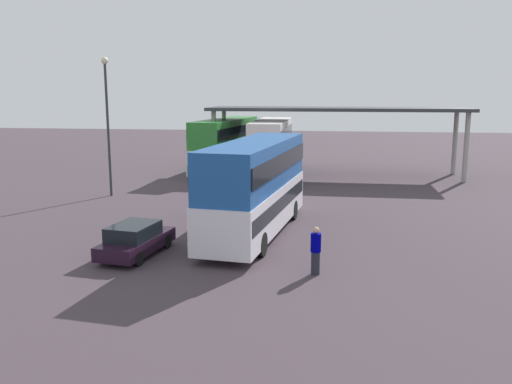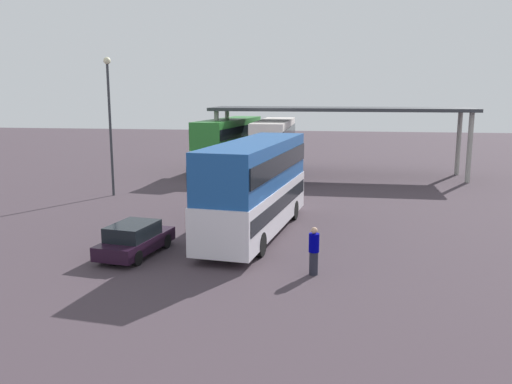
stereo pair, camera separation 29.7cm
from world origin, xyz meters
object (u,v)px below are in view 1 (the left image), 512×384
(parked_hatchback, at_px, (136,240))
(pedestrian_waiting, at_px, (316,251))
(double_decker_near_canopy, at_px, (226,143))
(double_decker_main, at_px, (256,184))
(lamppost_tall, at_px, (107,111))
(double_decker_mid_row, at_px, (271,145))

(parked_hatchback, bearing_deg, pedestrian_waiting, -91.15)
(parked_hatchback, xyz_separation_m, double_decker_near_canopy, (-0.82, 23.40, 1.71))
(double_decker_main, xyz_separation_m, parked_hatchback, (-4.38, -4.02, -1.71))
(double_decker_main, height_order, double_decker_near_canopy, double_decker_near_canopy)
(double_decker_main, bearing_deg, double_decker_near_canopy, 22.34)
(lamppost_tall, xyz_separation_m, pedestrian_waiting, (13.39, -13.31, -4.48))
(pedestrian_waiting, bearing_deg, double_decker_mid_row, -174.18)
(lamppost_tall, relative_size, pedestrian_waiting, 4.85)
(double_decker_main, relative_size, double_decker_near_canopy, 0.95)
(double_decker_mid_row, xyz_separation_m, pedestrian_waiting, (4.25, -23.87, -1.47))
(double_decker_mid_row, bearing_deg, pedestrian_waiting, -169.84)
(double_decker_mid_row, bearing_deg, double_decker_near_canopy, 78.05)
(double_decker_near_canopy, bearing_deg, double_decker_mid_row, -94.39)
(lamppost_tall, bearing_deg, double_decker_main, -37.36)
(parked_hatchback, height_order, pedestrian_waiting, pedestrian_waiting)
(parked_hatchback, relative_size, lamppost_tall, 0.48)
(pedestrian_waiting, bearing_deg, double_decker_near_canopy, -166.08)
(double_decker_near_canopy, relative_size, double_decker_mid_row, 1.07)
(parked_hatchback, height_order, double_decker_near_canopy, double_decker_near_canopy)
(double_decker_near_canopy, height_order, pedestrian_waiting, double_decker_near_canopy)
(parked_hatchback, distance_m, lamppost_tall, 14.27)
(double_decker_near_canopy, relative_size, lamppost_tall, 1.32)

